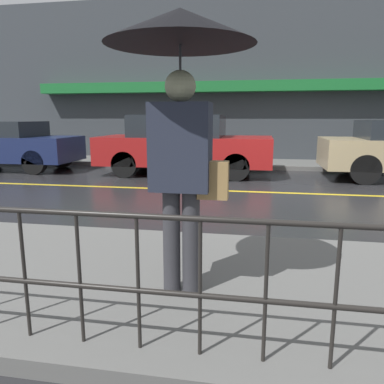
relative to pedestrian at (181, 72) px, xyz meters
name	(u,v)px	position (x,y,z in m)	size (l,w,h in m)	color
ground_plane	(279,193)	(1.06, 5.09, -1.91)	(80.00, 80.00, 0.00)	#262628
sidewalk_near	(307,293)	(1.06, 0.27, -1.85)	(28.00, 2.70, 0.13)	#60605E
sidewalk_far	(272,164)	(1.06, 9.58, -1.85)	(28.00, 2.02, 0.13)	#60605E
lane_marking	(279,193)	(1.06, 5.09, -1.91)	(25.20, 0.12, 0.01)	gold
building_storefront	(275,80)	(1.06, 10.71, 0.90)	(28.00, 0.85, 5.66)	#383D42
railing_foreground	(337,278)	(1.06, -0.83, -1.22)	(12.00, 0.04, 0.89)	black
pedestrian	(181,72)	(0.00, 0.00, 0.00)	(1.15, 1.15, 2.24)	#333338
car_navy	(8,145)	(-6.86, 7.31, -1.16)	(4.10, 1.72, 1.45)	#19234C
car_red	(183,144)	(-1.46, 7.31, -1.08)	(4.72, 1.90, 1.64)	maroon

